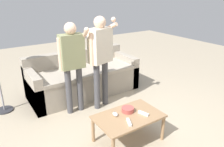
# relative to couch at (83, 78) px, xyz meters

# --- Properties ---
(ground_plane) EXTENTS (12.00, 12.00, 0.00)m
(ground_plane) POSITION_rel_couch_xyz_m (-0.03, -1.41, -0.30)
(ground_plane) COLOR tan
(couch) EXTENTS (2.06, 0.87, 0.79)m
(couch) POSITION_rel_couch_xyz_m (0.00, 0.00, 0.00)
(couch) COLOR #9E9384
(couch) RESTS_ON ground
(coffee_table) EXTENTS (0.86, 0.55, 0.38)m
(coffee_table) POSITION_rel_couch_xyz_m (-0.17, -1.67, 0.04)
(coffee_table) COLOR #997551
(coffee_table) RESTS_ON ground
(snack_bowl) EXTENTS (0.16, 0.16, 0.06)m
(snack_bowl) POSITION_rel_couch_xyz_m (-0.11, -1.59, 0.12)
(snack_bowl) COLOR #B24C47
(snack_bowl) RESTS_ON coffee_table
(game_remote_nunchuk) EXTENTS (0.06, 0.09, 0.05)m
(game_remote_nunchuk) POSITION_rel_couch_xyz_m (-0.31, -1.58, 0.11)
(game_remote_nunchuk) COLOR white
(game_remote_nunchuk) RESTS_ON coffee_table
(player_left) EXTENTS (0.43, 0.31, 1.47)m
(player_left) POSITION_rel_couch_xyz_m (-0.43, -0.58, 0.63)
(player_left) COLOR #47474C
(player_left) RESTS_ON ground
(player_center) EXTENTS (0.48, 0.30, 1.54)m
(player_center) POSITION_rel_couch_xyz_m (0.02, -0.66, 0.67)
(player_center) COLOR #47474C
(player_center) RESTS_ON ground
(game_remote_wand_near) EXTENTS (0.08, 0.15, 0.03)m
(game_remote_wand_near) POSITION_rel_couch_xyz_m (0.02, -1.75, 0.10)
(game_remote_wand_near) COLOR white
(game_remote_wand_near) RESTS_ON coffee_table
(game_remote_wand_far) EXTENTS (0.10, 0.15, 0.03)m
(game_remote_wand_far) POSITION_rel_couch_xyz_m (-0.27, -1.81, 0.10)
(game_remote_wand_far) COLOR white
(game_remote_wand_far) RESTS_ON coffee_table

